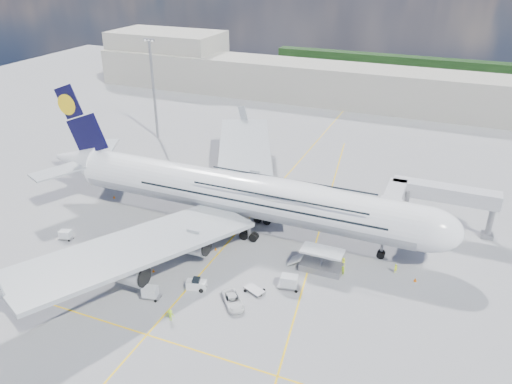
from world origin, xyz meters
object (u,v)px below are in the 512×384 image
at_px(crew_van, 343,263).
at_px(cone_wing_right_outer, 153,270).
at_px(crew_tug, 170,315).
at_px(cone_wing_left_inner, 261,183).
at_px(crew_loader, 343,271).
at_px(cargo_loader, 320,263).
at_px(crew_nose, 396,268).
at_px(dolly_row_b, 93,255).
at_px(jet_bridge, 424,197).
at_px(cone_tail, 114,197).
at_px(dolly_back, 66,235).
at_px(cone_wing_left_outer, 265,170).
at_px(light_mast, 153,88).
at_px(crew_wing, 115,275).
at_px(dolly_row_c, 150,292).
at_px(dolly_nose_near, 254,290).
at_px(catering_truck_outer, 236,151).
at_px(dolly_nose_far, 289,282).
at_px(airliner, 242,194).
at_px(service_van, 233,301).
at_px(dolly_row_a, 119,242).
at_px(baggage_tug, 196,284).
at_px(cone_nose, 415,280).
at_px(catering_truck_inner, 242,177).

distance_m(crew_van, cone_wing_right_outer, 29.79).
distance_m(crew_tug, cone_wing_left_inner, 44.94).
bearing_deg(crew_loader, cone_wing_right_outer, -102.13).
xyz_separation_m(cargo_loader, crew_nose, (11.04, 3.75, -0.47)).
bearing_deg(dolly_row_b, crew_loader, 17.79).
bearing_deg(jet_bridge, cone_wing_left_inner, 167.56).
xyz_separation_m(dolly_row_b, cone_tail, (-9.98, 18.76, -0.02)).
bearing_deg(dolly_back, cone_wing_left_outer, 48.28).
bearing_deg(light_mast, crew_wing, -63.04).
distance_m(dolly_row_c, dolly_nose_near, 15.07).
xyz_separation_m(dolly_nose_near, cone_wing_left_outer, (-14.70, 41.35, -0.07)).
relative_size(catering_truck_outer, cone_wing_left_outer, 12.54).
distance_m(dolly_row_c, cone_wing_left_inner, 41.60).
bearing_deg(cone_wing_left_inner, dolly_nose_far, -61.18).
bearing_deg(light_mast, dolly_row_b, -67.85).
bearing_deg(cone_wing_left_inner, airliner, -78.16).
relative_size(service_van, crew_van, 2.87).
bearing_deg(dolly_back, dolly_row_a, -6.28).
height_order(jet_bridge, catering_truck_outer, jet_bridge).
bearing_deg(baggage_tug, cargo_loader, 21.96).
bearing_deg(catering_truck_outer, cone_nose, -38.09).
relative_size(jet_bridge, baggage_tug, 5.90).
distance_m(catering_truck_outer, crew_tug, 57.86).
bearing_deg(crew_wing, crew_loader, -33.04).
bearing_deg(dolly_nose_near, dolly_nose_far, 56.84).
distance_m(dolly_row_b, cone_wing_right_outer, 11.46).
relative_size(jet_bridge, catering_truck_outer, 2.56).
xyz_separation_m(catering_truck_inner, catering_truck_outer, (-7.54, 13.50, -0.09)).
xyz_separation_m(jet_bridge, cone_tail, (-58.28, -10.03, -6.55)).
distance_m(jet_bridge, cone_wing_right_outer, 47.11).
bearing_deg(cargo_loader, cone_wing_right_outer, -156.10).
height_order(jet_bridge, cone_nose, jet_bridge).
bearing_deg(baggage_tug, crew_wing, 177.62).
xyz_separation_m(airliner, catering_truck_outer, (-14.68, 29.29, -4.83)).
height_order(jet_bridge, cone_wing_left_inner, jet_bridge).
bearing_deg(baggage_tug, crew_tug, -104.63).
height_order(crew_loader, cone_tail, crew_loader).
bearing_deg(dolly_row_b, service_van, -2.63).
xyz_separation_m(crew_nose, crew_van, (-7.86, -1.79, 0.10)).
bearing_deg(crew_nose, catering_truck_inner, 102.13).
xyz_separation_m(dolly_nose_near, catering_truck_outer, (-23.88, 45.48, 1.69)).
height_order(crew_loader, cone_nose, crew_loader).
bearing_deg(baggage_tug, cone_wing_left_inner, 82.21).
bearing_deg(cone_wing_left_outer, cone_wing_right_outer, -92.40).
bearing_deg(cone_wing_right_outer, cone_nose, 19.15).
bearing_deg(cone_tail, dolly_nose_far, -18.66).
xyz_separation_m(jet_bridge, crew_loader, (-9.42, -18.02, -6.09)).
relative_size(dolly_back, dolly_nose_far, 0.81).
distance_m(catering_truck_inner, service_van, 38.82).
bearing_deg(baggage_tug, dolly_nose_far, 8.40).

